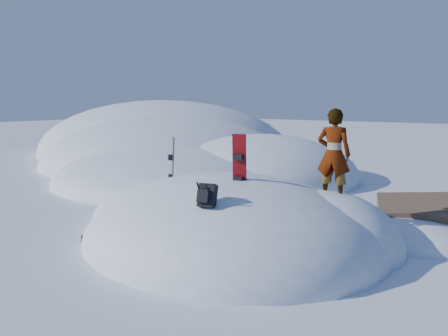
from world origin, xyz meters
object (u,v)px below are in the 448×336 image
Objects in this scene: person at (334,154)px; snowboard_dark at (172,169)px; backpack at (207,196)px; snowboard_red at (239,171)px.

snowboard_dark is at bearing 4.02° from person.
backpack is 2.98m from person.
snowboard_red reaches higher than snowboard_dark.
backpack is at bearing 54.07° from person.
person is at bearing 54.01° from snowboard_dark.
snowboard_dark reaches higher than backpack.
backpack is 0.27× the size of person.
backpack is at bearing -95.70° from snowboard_red.
snowboard_red is at bearing 28.06° from person.
snowboard_red is 2.01m from person.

